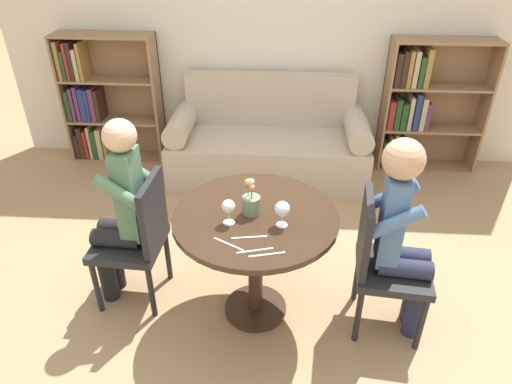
% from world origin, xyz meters
% --- Properties ---
extents(ground_plane, '(16.00, 16.00, 0.00)m').
position_xyz_m(ground_plane, '(0.00, 0.00, 0.00)').
color(ground_plane, tan).
extents(back_wall, '(5.20, 0.05, 2.70)m').
position_xyz_m(back_wall, '(0.00, 2.26, 1.35)').
color(back_wall, silver).
rests_on(back_wall, ground_plane).
extents(round_table, '(0.95, 0.95, 0.75)m').
position_xyz_m(round_table, '(0.00, 0.00, 0.61)').
color(round_table, '#382619').
rests_on(round_table, ground_plane).
extents(couch, '(1.85, 0.80, 0.92)m').
position_xyz_m(couch, '(0.00, 1.84, 0.31)').
color(couch, '#B7A893').
rests_on(couch, ground_plane).
extents(bookshelf_left, '(0.94, 0.28, 1.27)m').
position_xyz_m(bookshelf_left, '(-1.69, 2.10, 0.60)').
color(bookshelf_left, '#93704C').
rests_on(bookshelf_left, ground_plane).
extents(bookshelf_right, '(0.94, 0.28, 1.27)m').
position_xyz_m(bookshelf_right, '(1.43, 2.10, 0.63)').
color(bookshelf_right, '#93704C').
rests_on(bookshelf_right, ground_plane).
extents(chair_left, '(0.44, 0.44, 0.90)m').
position_xyz_m(chair_left, '(-0.74, 0.09, 0.49)').
color(chair_left, '#232326').
rests_on(chair_left, ground_plane).
extents(chair_right, '(0.46, 0.46, 0.90)m').
position_xyz_m(chair_right, '(0.74, -0.04, 0.49)').
color(chair_right, '#232326').
rests_on(chair_right, ground_plane).
extents(person_left, '(0.43, 0.36, 1.27)m').
position_xyz_m(person_left, '(-0.83, 0.10, 0.66)').
color(person_left, black).
rests_on(person_left, ground_plane).
extents(person_right, '(0.44, 0.37, 1.27)m').
position_xyz_m(person_right, '(0.82, -0.05, 0.69)').
color(person_right, '#282D47').
rests_on(person_right, ground_plane).
extents(wine_glass_left, '(0.08, 0.08, 0.15)m').
position_xyz_m(wine_glass_left, '(-0.14, -0.09, 0.86)').
color(wine_glass_left, white).
rests_on(wine_glass_left, round_table).
extents(wine_glass_right, '(0.08, 0.08, 0.15)m').
position_xyz_m(wine_glass_right, '(0.15, -0.09, 0.86)').
color(wine_glass_right, white).
rests_on(wine_glass_right, round_table).
extents(flower_vase, '(0.10, 0.10, 0.22)m').
position_xyz_m(flower_vase, '(-0.02, 0.02, 0.82)').
color(flower_vase, gray).
rests_on(flower_vase, round_table).
extents(knife_left_setting, '(0.19, 0.06, 0.00)m').
position_xyz_m(knife_left_setting, '(0.02, -0.32, 0.75)').
color(knife_left_setting, silver).
rests_on(knife_left_setting, round_table).
extents(fork_left_setting, '(0.19, 0.06, 0.00)m').
position_xyz_m(fork_left_setting, '(0.08, -0.35, 0.75)').
color(fork_left_setting, silver).
rests_on(fork_left_setting, round_table).
extents(knife_right_setting, '(0.19, 0.04, 0.00)m').
position_xyz_m(knife_right_setting, '(-0.02, -0.21, 0.75)').
color(knife_right_setting, silver).
rests_on(knife_right_setting, round_table).
extents(fork_right_setting, '(0.17, 0.10, 0.00)m').
position_xyz_m(fork_right_setting, '(-0.12, -0.28, 0.75)').
color(fork_right_setting, silver).
rests_on(fork_right_setting, round_table).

